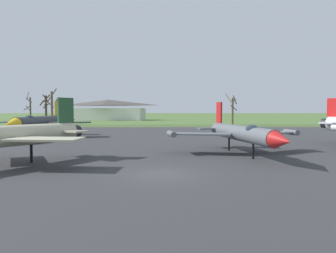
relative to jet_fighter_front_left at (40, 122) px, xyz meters
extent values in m
plane|color=#4C6B33|center=(15.77, -23.30, -2.21)|extent=(600.00, 600.00, 0.00)
cube|color=#333335|center=(15.77, -5.28, -2.18)|extent=(82.13, 60.06, 0.05)
cube|color=#42572B|center=(15.77, 30.75, -2.18)|extent=(142.13, 12.00, 0.06)
cylinder|color=#33383D|center=(0.02, 0.49, -0.04)|extent=(2.16, 13.16, 1.51)
cone|color=yellow|center=(-0.36, -7.18, -0.04)|extent=(1.50, 2.32, 1.39)
cylinder|color=black|center=(0.36, 7.34, -0.04)|extent=(1.10, 0.88, 1.06)
ellipsoid|color=#19232D|center=(-0.14, -2.82, 0.38)|extent=(1.09, 2.05, 1.02)
cube|color=#33383D|center=(-3.36, 1.70, -0.15)|extent=(6.00, 4.62, 0.14)
cube|color=#33383D|center=(3.51, 1.36, -0.15)|extent=(5.94, 4.22, 0.14)
cube|color=yellow|center=(0.31, 6.35, 1.76)|extent=(0.28, 1.98, 2.10)
cube|color=#33383D|center=(-0.99, 6.40, 0.07)|extent=(2.07, 1.51, 0.14)
cube|color=#33383D|center=(1.61, 6.27, 0.07)|extent=(2.07, 1.51, 0.14)
cylinder|color=black|center=(-0.12, -2.39, -1.50)|extent=(0.20, 0.20, 1.41)
cylinder|color=black|center=(0.17, 3.37, -1.50)|extent=(0.20, 0.20, 1.41)
cylinder|color=black|center=(-0.34, -7.70, -1.89)|extent=(0.08, 0.08, 0.65)
cube|color=white|center=(-0.34, -7.70, -1.41)|extent=(0.51, 0.31, 0.30)
cylinder|color=#565B60|center=(22.39, -15.37, -0.38)|extent=(3.11, 11.11, 1.27)
cone|color=red|center=(23.47, -21.73, -0.38)|extent=(1.47, 2.02, 1.17)
cylinder|color=black|center=(21.42, -9.67, -0.38)|extent=(1.00, 0.84, 0.89)
ellipsoid|color=#19232D|center=(22.77, -17.58, -0.03)|extent=(1.00, 1.89, 0.94)
cube|color=#565B60|center=(19.19, -14.95, -0.48)|extent=(5.20, 2.96, 0.12)
cube|color=#565B60|center=(25.27, -13.91, -0.48)|extent=(5.25, 4.25, 0.12)
cylinder|color=#565B60|center=(16.70, -14.89, -0.48)|extent=(0.81, 2.09, 0.48)
cylinder|color=#565B60|center=(27.61, -13.04, -0.48)|extent=(0.81, 2.09, 0.48)
cube|color=red|center=(21.54, -10.36, 1.28)|extent=(0.36, 1.27, 2.04)
cube|color=#565B60|center=(20.37, -10.71, -0.29)|extent=(2.08, 1.49, 0.12)
cube|color=#565B60|center=(22.76, -10.31, -0.29)|extent=(2.08, 1.49, 0.12)
cylinder|color=black|center=(22.80, -17.77, -1.61)|extent=(0.17, 0.17, 1.19)
cylinder|color=black|center=(21.98, -12.98, -1.61)|extent=(0.17, 0.17, 1.19)
cylinder|color=black|center=(34.43, -6.18, 0.01)|extent=(1.38, 1.31, 1.09)
cube|color=red|center=(34.91, -6.91, 1.80)|extent=(1.05, 1.45, 2.03)
cube|color=silver|center=(33.98, -7.71, 0.13)|extent=(2.31, 2.21, 0.14)
cylinder|color=black|center=(8.89, -16.12, -0.17)|extent=(1.27, 1.21, 1.00)
cube|color=#B7B293|center=(8.61, -21.59, -0.27)|extent=(4.64, 2.69, 0.13)
cube|color=#234C2D|center=(8.44, -16.75, 1.52)|extent=(0.95, 1.24, 1.94)
cube|color=#B7B293|center=(7.36, -16.19, -0.06)|extent=(2.27, 2.15, 0.13)
cube|color=#B7B293|center=(9.33, -17.59, -0.06)|extent=(2.27, 2.15, 0.13)
cylinder|color=black|center=(6.73, -19.17, -1.54)|extent=(0.19, 0.19, 1.33)
cylinder|color=brown|center=(-17.96, 40.81, 1.24)|extent=(0.39, 0.39, 6.90)
cylinder|color=brown|center=(-17.97, 40.00, 3.90)|extent=(1.73, 0.21, 1.32)
cylinder|color=brown|center=(-18.32, 40.22, 1.90)|extent=(1.38, 0.94, 1.31)
cylinder|color=brown|center=(-18.55, 40.80, 5.05)|extent=(0.20, 1.33, 2.01)
cylinder|color=brown|center=(-18.92, 41.34, 2.00)|extent=(1.27, 2.10, 1.30)
cylinder|color=#42382D|center=(-14.05, 41.01, 1.48)|extent=(0.57, 0.57, 7.37)
cylinder|color=#42382D|center=(-15.10, 41.05, 3.28)|extent=(0.38, 2.27, 1.48)
cylinder|color=#42382D|center=(-14.19, 41.86, 4.45)|extent=(1.97, 0.63, 2.11)
cylinder|color=#42382D|center=(-13.90, 40.40, 4.45)|extent=(1.48, 0.60, 1.98)
cylinder|color=#42382D|center=(-14.24, 41.86, 2.56)|extent=(1.89, 0.64, 1.58)
cylinder|color=#42382D|center=(-13.60, 41.75, 4.04)|extent=(1.81, 1.27, 1.76)
cylinder|color=brown|center=(-11.29, 37.47, 1.91)|extent=(0.53, 0.53, 8.23)
cylinder|color=brown|center=(-11.39, 36.66, 2.84)|extent=(1.84, 0.50, 1.62)
cylinder|color=brown|center=(-12.54, 37.94, 3.53)|extent=(1.16, 2.67, 2.22)
cylinder|color=brown|center=(-10.46, 38.03, 3.41)|extent=(1.45, 1.96, 1.55)
cylinder|color=brown|center=(-10.95, 38.18, 5.90)|extent=(1.72, 1.00, 1.83)
cylinder|color=brown|center=(33.62, 37.58, 1.13)|extent=(0.52, 0.52, 6.68)
cylinder|color=brown|center=(33.96, 37.16, 4.45)|extent=(1.12, 0.97, 1.38)
cylinder|color=brown|center=(33.72, 36.78, 1.97)|extent=(1.77, 0.47, 1.41)
cylinder|color=brown|center=(34.18, 37.11, 3.48)|extent=(1.21, 1.39, 1.25)
cylinder|color=brown|center=(32.41, 37.14, 4.46)|extent=(1.17, 2.64, 2.26)
cube|color=silver|center=(-3.40, 72.77, -0.10)|extent=(26.75, 14.18, 4.22)
pyramid|color=#4C4742|center=(-3.40, 72.77, 4.03)|extent=(28.09, 14.89, 2.02)
camera|label=1|loc=(15.89, -41.40, 1.58)|focal=33.85mm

